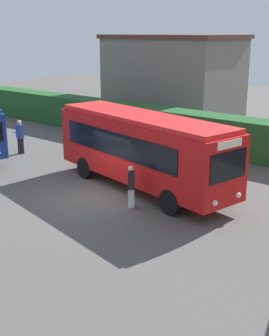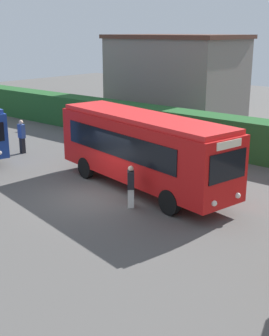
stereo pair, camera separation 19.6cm
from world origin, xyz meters
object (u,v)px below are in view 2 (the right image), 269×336
(person_center, at_px, (131,186))
(person_right, at_px, (232,176))
(bus_red, at_px, (143,147))
(person_left, at_px, (22,136))

(person_center, distance_m, person_right, 4.29)
(bus_red, relative_size, person_left, 5.06)
(person_left, bearing_deg, person_right, -80.67)
(person_center, bearing_deg, person_right, 11.72)
(bus_red, distance_m, person_center, 2.43)
(person_right, bearing_deg, person_left, -170.05)
(person_center, bearing_deg, bus_red, 75.39)
(bus_red, bearing_deg, person_center, -51.51)
(bus_red, height_order, person_left, bus_red)
(bus_red, bearing_deg, person_right, 33.76)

